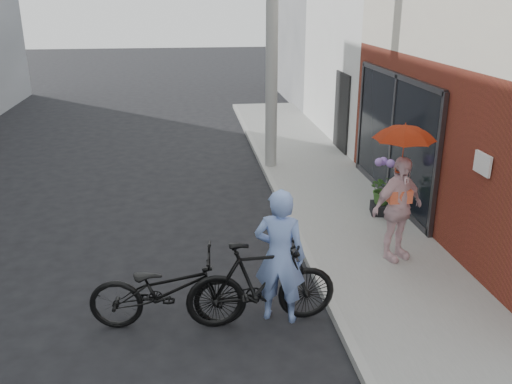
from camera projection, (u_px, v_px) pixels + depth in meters
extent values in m
plane|color=black|center=(259.00, 301.00, 7.57)|extent=(80.00, 80.00, 0.00)
cube|color=gray|center=(360.00, 231.00, 9.67)|extent=(2.20, 24.00, 0.12)
cube|color=#9E9E99|center=(297.00, 235.00, 9.53)|extent=(0.12, 24.00, 0.12)
cube|color=black|center=(393.00, 138.00, 10.75)|extent=(0.06, 3.80, 2.40)
cube|color=white|center=(483.00, 164.00, 7.52)|extent=(0.04, 0.40, 0.30)
cube|color=white|center=(464.00, 15.00, 15.64)|extent=(8.00, 6.00, 7.00)
cube|color=gray|center=(381.00, 9.00, 22.16)|extent=(8.00, 8.00, 7.00)
cylinder|color=#9E9E99|center=(272.00, 20.00, 12.10)|extent=(0.28, 0.28, 7.00)
imported|color=#7D9BDF|center=(280.00, 256.00, 6.86)|extent=(0.77, 0.63, 1.81)
imported|color=black|center=(168.00, 290.00, 6.84)|extent=(2.03, 0.84, 1.04)
imported|color=black|center=(262.00, 283.00, 6.88)|extent=(1.96, 0.63, 1.16)
imported|color=silver|center=(398.00, 209.00, 8.29)|extent=(1.05, 0.75, 1.65)
imported|color=#BD3716|center=(405.00, 132.00, 7.87)|extent=(0.87, 0.87, 0.76)
cube|color=black|center=(381.00, 208.00, 10.26)|extent=(0.46, 0.46, 0.21)
imported|color=#3B6729|center=(383.00, 189.00, 10.12)|extent=(0.52, 0.45, 0.57)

